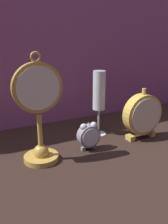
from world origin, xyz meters
name	(u,v)px	position (x,y,z in m)	size (l,w,h in m)	color
ground_plane	(95,152)	(0.00, 0.00, 0.00)	(4.00, 4.00, 0.00)	black
fabric_backdrop_drape	(55,30)	(0.00, 0.33, 0.37)	(1.67, 0.01, 0.75)	#8E4C7F
pocket_watch_on_stand	(39,116)	(-0.17, 0.02, 0.14)	(0.14, 0.10, 0.32)	gold
alarm_clock_twin_bell	(89,135)	(-0.01, 0.02, 0.05)	(0.07, 0.03, 0.09)	gray
mantel_clock_silver	(142,115)	(0.20, 0.02, 0.09)	(0.14, 0.04, 0.18)	gold
champagne_flute	(99,95)	(0.08, 0.12, 0.15)	(0.06, 0.06, 0.24)	silver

